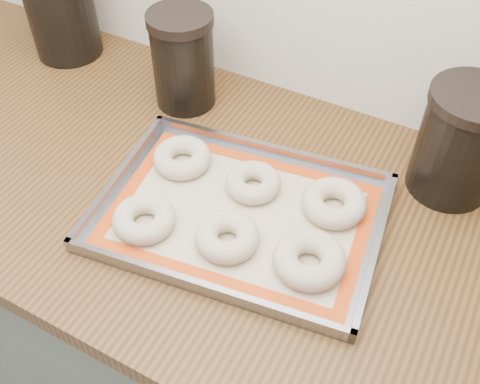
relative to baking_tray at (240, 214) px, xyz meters
The scene contains 13 objects.
cabinet 0.50m from the baking_tray, 165.12° to the left, with size 3.00×0.65×0.86m, color #61695D.
countertop 0.14m from the baking_tray, 165.12° to the left, with size 3.06×0.68×0.04m, color brown.
baking_tray is the anchor object (origin of this frame).
baking_mat 0.00m from the baking_tray, 82.87° to the left, with size 0.46×0.34×0.00m.
bagel_front_left 0.16m from the baking_tray, 142.90° to the right, with size 0.10×0.10×0.03m, color beige.
bagel_front_mid 0.07m from the baking_tray, 79.76° to the right, with size 0.10×0.10×0.04m, color beige.
bagel_front_right 0.15m from the baking_tray, 17.09° to the right, with size 0.11×0.11×0.04m, color beige.
bagel_back_left 0.16m from the baking_tray, 158.99° to the left, with size 0.10×0.10×0.03m, color beige.
bagel_back_mid 0.06m from the baking_tray, 97.75° to the left, with size 0.10×0.10×0.03m, color beige.
bagel_back_right 0.16m from the baking_tray, 32.32° to the left, with size 0.11×0.11×0.04m, color beige.
canister_left 0.64m from the baking_tray, 156.05° to the left, with size 0.15×0.15×0.24m.
canister_mid 0.35m from the baking_tray, 137.58° to the left, with size 0.13×0.13×0.19m.
canister_right 0.38m from the baking_tray, 40.11° to the left, with size 0.15×0.15×0.20m.
Camera 1 is at (0.42, 1.10, 1.61)m, focal length 42.00 mm.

